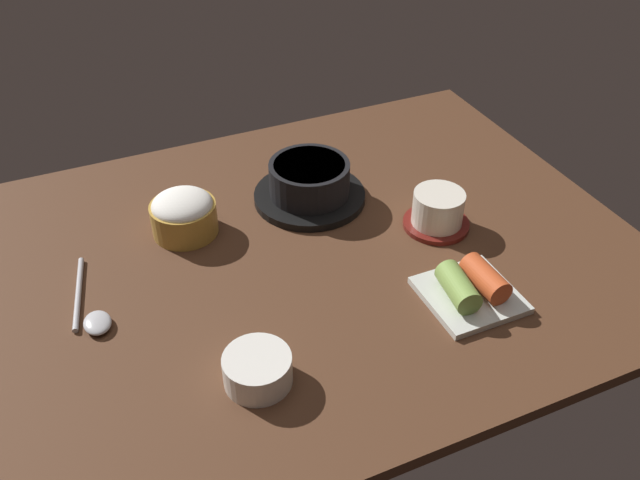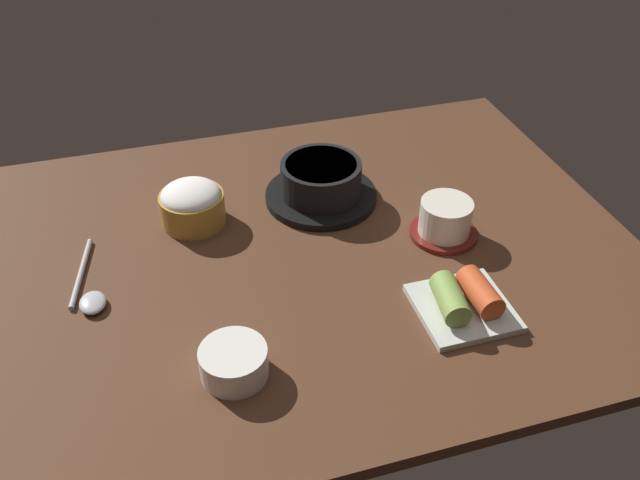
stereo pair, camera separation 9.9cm
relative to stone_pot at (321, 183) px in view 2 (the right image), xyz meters
The scene contains 7 objects.
dining_table 14.42cm from the stone_pot, 117.59° to the right, with size 100.00×76.00×2.00cm, color #4C2D1C.
stone_pot is the anchor object (origin of this frame).
rice_bowl 21.11cm from the stone_pot, behind, with size 10.12×10.12×6.85cm.
tea_cup_with_saucer 21.30cm from the stone_pot, 43.94° to the right, with size 10.41×10.41×6.10cm.
kimchi_plate 32.79cm from the stone_pot, 70.77° to the right, with size 12.41×12.41×4.64cm.
side_bowl_near 39.05cm from the stone_pot, 122.28° to the right, with size 8.39×8.39×4.00cm.
spoon 40.05cm from the stone_pot, 160.07° to the right, with size 5.10×17.02×1.35cm.
Camera 2 is at (-20.18, -76.79, 66.39)cm, focal length 38.11 mm.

